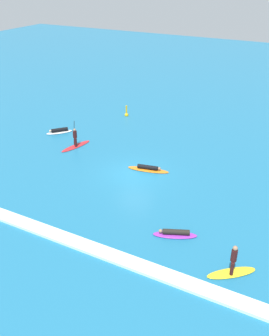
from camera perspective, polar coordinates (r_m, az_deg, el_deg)
The scene contains 8 objects.
ground_plane at distance 28.37m, azimuth -0.00°, elevation -0.89°, with size 120.00×120.00×0.00m, color #1E6B93.
surfer_on_yellow_board at distance 20.26m, azimuth 14.38°, elevation -14.13°, with size 2.43×2.23×1.76m.
surfer_on_red_board at distance 32.89m, azimuth -8.80°, elevation 3.86°, with size 1.34×3.16×2.27m.
surfer_on_orange_board at distance 28.83m, azimuth 2.07°, elevation -0.09°, with size 3.25×1.37×0.41m.
surfer_on_purple_board at distance 22.29m, azimuth 6.07°, elevation -9.69°, with size 2.60×1.67×0.42m.
surfer_on_white_board at distance 36.06m, azimuth -11.16°, elevation 5.43°, with size 2.10×2.28×0.45m.
marker_buoy at distance 39.50m, azimuth -1.21°, elevation 8.09°, with size 0.41×0.41×1.21m.
wave_crest at distance 22.35m, azimuth -10.61°, elevation -10.17°, with size 24.41×0.90×0.18m, color white.
Camera 1 is at (11.67, -21.90, 13.76)m, focal length 40.85 mm.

